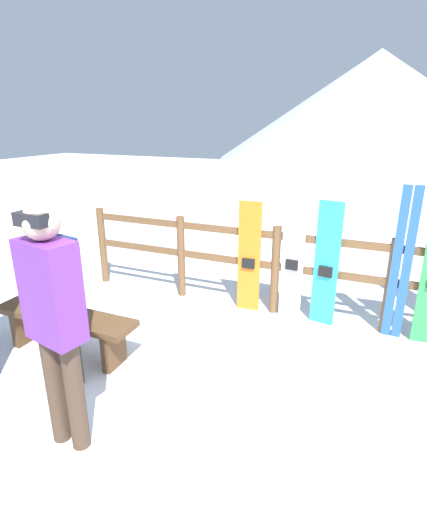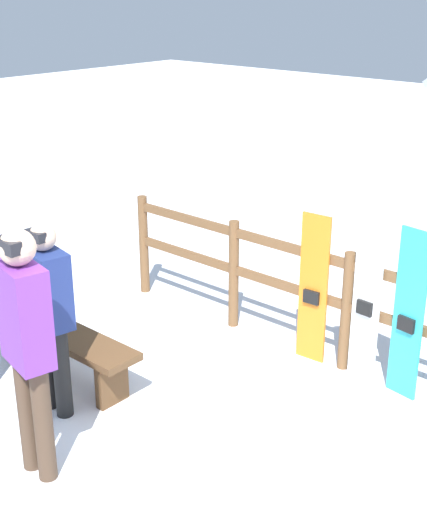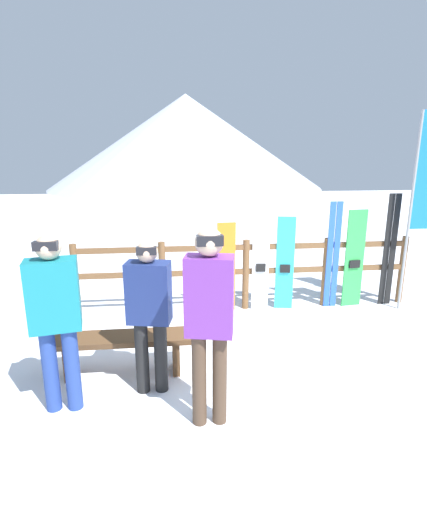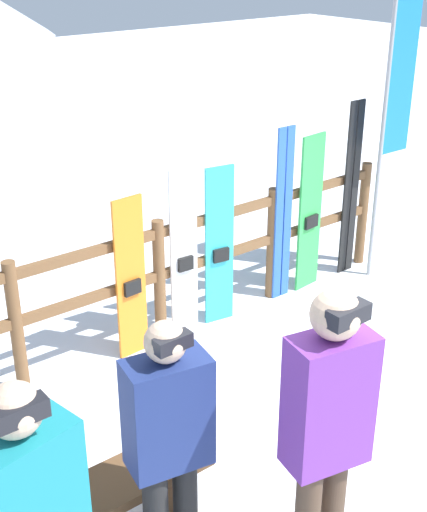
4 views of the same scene
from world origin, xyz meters
The scene contains 8 objects.
ground_plane centered at (0.00, 0.00, 0.00)m, with size 40.00×40.00×0.00m, color white.
fence centered at (0.00, 1.87, 0.65)m, with size 5.17×0.10×1.09m.
bench centered at (-1.67, 0.15, 0.34)m, with size 1.52×0.36×0.45m.
person_purple centered at (-0.81, -0.77, 1.06)m, with size 0.44×0.30×1.79m.
person_navy centered at (-1.35, -0.22, 0.91)m, with size 0.45×0.30×1.57m.
snowboard_orange centered at (-0.31, 1.81, 0.68)m, with size 0.28×0.07×1.37m.
snowboard_white centered at (0.21, 1.81, 0.75)m, with size 0.26×0.07×1.50m.
snowboard_cyan centered at (0.59, 1.81, 0.72)m, with size 0.27×0.09×1.44m.
Camera 2 is at (2.81, -3.05, 3.20)m, focal length 50.00 mm.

